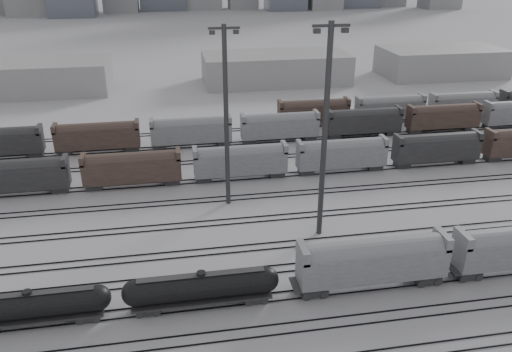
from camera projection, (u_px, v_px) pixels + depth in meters
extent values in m
plane|color=silver|center=(365.00, 293.00, 54.07)|extent=(900.00, 900.00, 0.00)
cube|color=black|center=(398.00, 347.00, 46.60)|extent=(220.00, 0.07, 0.16)
cube|color=black|center=(382.00, 322.00, 49.80)|extent=(220.00, 0.07, 0.16)
cube|color=black|center=(377.00, 312.00, 51.09)|extent=(220.00, 0.07, 0.16)
cube|color=black|center=(364.00, 291.00, 54.29)|extent=(220.00, 0.07, 0.16)
cube|color=black|center=(359.00, 283.00, 55.58)|extent=(220.00, 0.07, 0.16)
cube|color=black|center=(349.00, 265.00, 58.78)|extent=(220.00, 0.07, 0.16)
cube|color=black|center=(345.00, 258.00, 60.07)|extent=(220.00, 0.07, 0.16)
cube|color=black|center=(335.00, 243.00, 63.27)|extent=(220.00, 0.07, 0.16)
cube|color=black|center=(332.00, 237.00, 64.56)|extent=(220.00, 0.07, 0.16)
cube|color=black|center=(320.00, 216.00, 69.55)|extent=(220.00, 0.07, 0.16)
cube|color=black|center=(317.00, 212.00, 70.84)|extent=(220.00, 0.07, 0.16)
cube|color=black|center=(306.00, 194.00, 75.83)|extent=(220.00, 0.07, 0.16)
cube|color=black|center=(304.00, 190.00, 77.12)|extent=(220.00, 0.07, 0.16)
cube|color=black|center=(295.00, 176.00, 82.12)|extent=(220.00, 0.07, 0.16)
cube|color=black|center=(293.00, 172.00, 83.41)|extent=(220.00, 0.07, 0.16)
cube|color=black|center=(285.00, 158.00, 89.30)|extent=(220.00, 0.07, 0.16)
cube|color=black|center=(283.00, 155.00, 90.59)|extent=(220.00, 0.07, 0.16)
cube|color=black|center=(275.00, 142.00, 96.48)|extent=(220.00, 0.07, 0.16)
cube|color=black|center=(274.00, 140.00, 97.77)|extent=(220.00, 0.07, 0.16)
cube|color=black|center=(267.00, 129.00, 103.66)|extent=(220.00, 0.07, 0.16)
cube|color=black|center=(266.00, 127.00, 104.95)|extent=(220.00, 0.07, 0.16)
cube|color=#232326|center=(89.00, 314.00, 50.25)|extent=(2.32, 1.87, 0.62)
cube|color=#232326|center=(32.00, 316.00, 49.23)|extent=(13.82, 2.41, 0.22)
cylinder|color=black|center=(30.00, 305.00, 48.64)|extent=(12.93, 2.59, 2.59)
sphere|color=black|center=(98.00, 298.00, 49.65)|extent=(2.59, 2.59, 2.59)
cylinder|color=black|center=(27.00, 293.00, 48.05)|extent=(0.89, 0.89, 0.45)
cube|color=#232326|center=(27.00, 294.00, 48.09)|extent=(12.49, 0.80, 0.05)
cube|color=#232326|center=(148.00, 307.00, 51.16)|extent=(2.41, 1.95, 0.65)
cube|color=#232326|center=(255.00, 296.00, 52.89)|extent=(2.41, 1.95, 0.65)
cube|color=#232326|center=(202.00, 298.00, 51.83)|extent=(14.39, 2.51, 0.23)
cylinder|color=black|center=(202.00, 286.00, 51.22)|extent=(13.46, 2.69, 2.69)
sphere|color=black|center=(135.00, 293.00, 50.17)|extent=(2.69, 2.69, 2.69)
sphere|color=black|center=(266.00, 279.00, 52.27)|extent=(2.69, 2.69, 2.69)
cylinder|color=black|center=(201.00, 274.00, 50.61)|extent=(0.93, 0.93, 0.46)
cube|color=#232326|center=(201.00, 275.00, 50.65)|extent=(13.00, 0.84, 0.06)
cube|color=#232326|center=(313.00, 289.00, 53.85)|extent=(2.83, 2.29, 0.76)
cube|color=#232326|center=(425.00, 276.00, 55.89)|extent=(2.83, 2.29, 0.76)
cube|color=gray|center=(372.00, 263.00, 53.81)|extent=(16.32, 3.26, 3.48)
cylinder|color=gray|center=(374.00, 253.00, 53.27)|extent=(14.80, 3.16, 3.16)
cube|color=gray|center=(303.00, 253.00, 51.69)|extent=(0.76, 3.26, 1.52)
cube|color=gray|center=(443.00, 239.00, 54.14)|extent=(0.76, 3.26, 1.52)
cone|color=#232326|center=(371.00, 279.00, 54.69)|extent=(2.61, 2.61, 0.98)
cube|color=#232326|center=(466.00, 272.00, 56.68)|extent=(2.72, 2.20, 0.73)
cube|color=gray|center=(463.00, 239.00, 54.61)|extent=(0.73, 3.14, 1.47)
cylinder|color=#353537|center=(226.00, 120.00, 68.20)|extent=(0.65, 0.65, 25.47)
cube|color=#353537|center=(224.00, 28.00, 63.17)|extent=(4.08, 0.31, 0.31)
cube|color=#353537|center=(212.00, 32.00, 63.14)|extent=(0.71, 0.51, 0.51)
cube|color=#353537|center=(236.00, 32.00, 63.61)|extent=(0.71, 0.51, 0.51)
cylinder|color=#353537|center=(325.00, 136.00, 60.09)|extent=(0.69, 0.69, 26.94)
cube|color=#353537|center=(331.00, 25.00, 54.76)|extent=(4.31, 0.32, 0.32)
cube|color=#353537|center=(317.00, 31.00, 54.73)|extent=(0.75, 0.54, 0.54)
cube|color=#353537|center=(345.00, 30.00, 55.24)|extent=(0.75, 0.54, 0.54)
cube|color=#232326|center=(17.00, 177.00, 74.93)|extent=(15.00, 3.00, 5.60)
cube|color=brown|center=(132.00, 170.00, 77.58)|extent=(15.00, 3.00, 5.60)
cube|color=gray|center=(240.00, 162.00, 80.24)|extent=(15.00, 3.00, 5.60)
cube|color=gray|center=(342.00, 156.00, 82.89)|extent=(15.00, 3.00, 5.60)
cube|color=#232326|center=(436.00, 149.00, 85.54)|extent=(15.00, 3.00, 5.60)
cube|color=brown|center=(98.00, 138.00, 90.85)|extent=(15.00, 3.00, 5.60)
cube|color=gray|center=(191.00, 132.00, 93.51)|extent=(15.00, 3.00, 5.60)
cube|color=gray|center=(280.00, 127.00, 96.16)|extent=(15.00, 3.00, 5.60)
cube|color=#232326|center=(364.00, 123.00, 98.81)|extent=(15.00, 3.00, 5.60)
cube|color=brown|center=(443.00, 118.00, 101.47)|extent=(15.00, 3.00, 5.60)
cube|color=brown|center=(314.00, 113.00, 104.75)|extent=(15.00, 3.00, 5.60)
cube|color=gray|center=(390.00, 109.00, 107.40)|extent=(15.00, 3.00, 5.60)
cube|color=gray|center=(462.00, 105.00, 110.05)|extent=(15.00, 3.00, 5.60)
cube|color=#A1A1A4|center=(10.00, 78.00, 128.33)|extent=(50.00, 18.00, 8.00)
cube|color=#A1A1A4|center=(275.00, 68.00, 139.26)|extent=(40.00, 18.00, 8.00)
cube|color=#A1A1A4|center=(441.00, 62.00, 147.06)|extent=(35.00, 18.00, 8.00)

